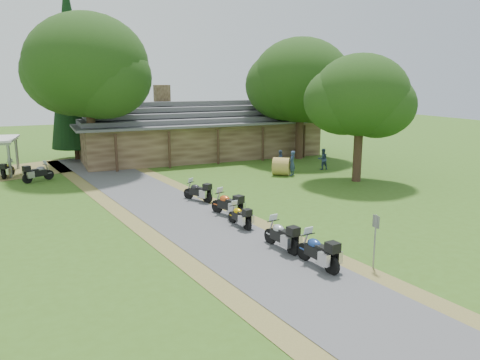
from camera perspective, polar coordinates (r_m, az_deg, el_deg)
name	(u,v)px	position (r m, az deg, el deg)	size (l,w,h in m)	color
ground	(258,259)	(18.11, 2.26, -9.63)	(120.00, 120.00, 0.00)	#395B19
driveway	(210,230)	(21.38, -3.72, -6.16)	(46.00, 46.00, 0.00)	#4D4D4F
lodge	(199,128)	(41.53, -4.97, 6.31)	(21.40, 9.40, 4.90)	#4E3928
motorcycle_row_a	(318,250)	(17.37, 9.45, -8.38)	(1.97, 0.64, 1.35)	navy
motorcycle_row_b	(281,234)	(18.92, 5.05, -6.56)	(1.92, 0.63, 1.31)	#ADB0B4
motorcycle_row_c	(240,215)	(21.67, -0.05, -4.29)	(1.66, 0.54, 1.14)	#DBAA00
motorcycle_row_d	(228,203)	(23.30, -1.53, -2.82)	(1.99, 0.65, 1.36)	#CB4E1A
motorcycle_row_e	(198,190)	(26.27, -5.18, -1.27)	(1.80, 0.59, 1.23)	black
motorcycle_carport_a	(8,169)	(36.27, -26.45, 1.24)	(1.77, 0.58, 1.21)	yellow
motorcycle_carport_b	(38,172)	(33.94, -23.42, 0.92)	(1.92, 0.63, 1.31)	gray
person_a	(292,161)	(33.23, 6.36, 2.31)	(0.59, 0.42, 2.07)	navy
person_b	(323,157)	(35.80, 10.06, 2.75)	(0.53, 0.38, 1.86)	navy
person_c	(280,159)	(34.23, 4.95, 2.53)	(0.55, 0.40, 1.94)	navy
hay_bale	(281,166)	(33.32, 5.06, 1.66)	(1.27, 1.27, 1.16)	#A48A3C
sign_post	(375,242)	(17.61, 16.11, -7.25)	(0.36, 0.06, 2.02)	gray
oak_lodge_left	(88,86)	(36.09, -17.99, 10.81)	(8.71, 8.71, 12.38)	#193810
oak_lodge_right	(300,96)	(40.08, 7.38, 10.16)	(8.24, 8.24, 10.65)	#193810
oak_driveway	(360,112)	(31.72, 14.40, 8.03)	(6.24, 6.24, 9.20)	#193810
cedar_near	(71,70)	(41.54, -19.87, 12.47)	(3.97, 3.97, 14.78)	black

